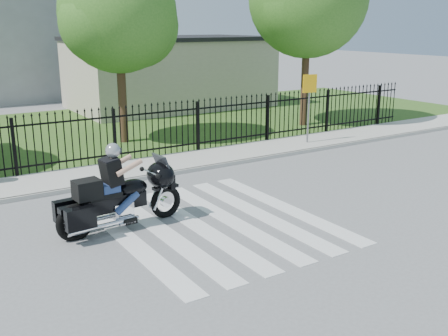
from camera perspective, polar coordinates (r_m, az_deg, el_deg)
ground at (r=11.85m, az=-1.02°, el=-6.04°), size 120.00×120.00×0.00m
crosswalk at (r=11.85m, az=-1.02°, el=-6.01°), size 5.00×5.50×0.01m
sidewalk at (r=16.09m, az=-10.37°, el=-0.24°), size 40.00×2.00×0.12m
curb at (r=15.20m, az=-8.93°, el=-1.10°), size 40.00×0.12×0.12m
grass_strip at (r=22.59m, az=-17.18°, el=3.69°), size 40.00×12.00×0.02m
iron_fence at (r=16.80m, az=-11.81°, el=3.30°), size 26.00×0.04×1.80m
tree_mid at (r=19.79m, az=-11.46°, el=16.08°), size 4.20×4.20×6.78m
building_low at (r=28.55m, az=-5.92°, el=10.14°), size 10.00×6.00×3.50m
building_low_roof at (r=28.44m, az=-6.03°, el=13.85°), size 10.20×6.20×0.20m
motorcycle_rider at (r=11.52m, az=-11.47°, el=-2.73°), size 2.98×1.05×1.97m
traffic_sign at (r=19.25m, az=9.28°, el=7.92°), size 0.53×0.17×2.48m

